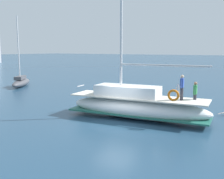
# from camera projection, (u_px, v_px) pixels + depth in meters

# --- Properties ---
(ground_plane) EXTENTS (400.00, 400.00, 0.00)m
(ground_plane) POSITION_uv_depth(u_px,v_px,m) (116.00, 123.00, 16.86)
(ground_plane) COLOR navy
(main_sailboat) EXTENTS (3.51, 9.81, 12.08)m
(main_sailboat) POSITION_uv_depth(u_px,v_px,m) (136.00, 105.00, 17.95)
(main_sailboat) COLOR silver
(main_sailboat) RESTS_ON ground
(moored_sloop_near) EXTENTS (5.44, 4.30, 8.51)m
(moored_sloop_near) POSITION_uv_depth(u_px,v_px,m) (21.00, 82.00, 33.32)
(moored_sloop_near) COLOR #4C4C51
(moored_sloop_near) RESTS_ON ground
(mooring_buoy) EXTENTS (0.76, 0.76, 0.98)m
(mooring_buoy) POSITION_uv_depth(u_px,v_px,m) (179.00, 104.00, 21.67)
(mooring_buoy) COLOR #EA4C19
(mooring_buoy) RESTS_ON ground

